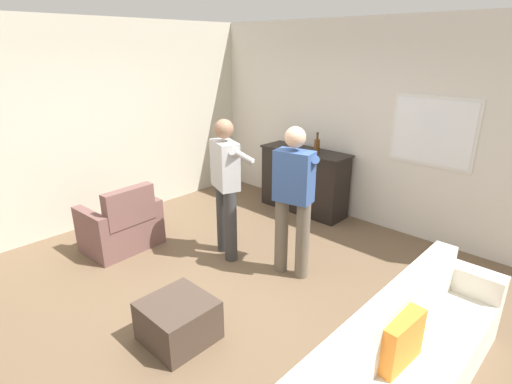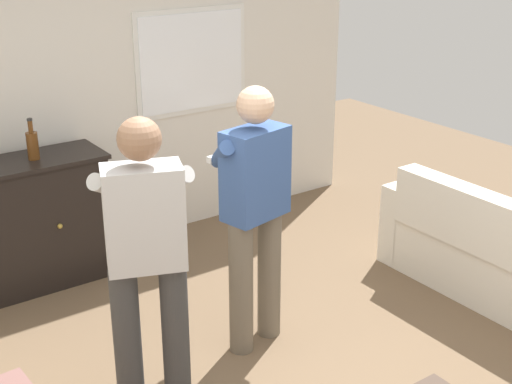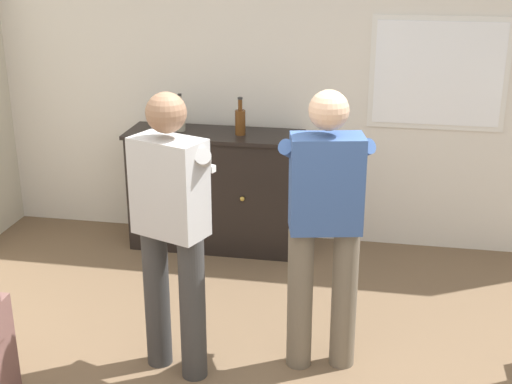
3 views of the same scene
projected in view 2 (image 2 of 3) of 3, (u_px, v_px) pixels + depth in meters
The scene contains 5 objects.
wall_back_with_window at pixel (78, 80), 5.43m from camera, with size 5.20×0.15×2.80m.
sideboard_cabinet at pixel (12, 228), 5.09m from camera, with size 1.40×0.49×0.97m.
bottle_wine_green at pixel (32, 144), 4.98m from camera, with size 0.08×0.08×0.30m.
person_standing_left at pixel (146, 255), 3.68m from camera, with size 0.52×0.52×1.68m.
person_standing_right at pixel (254, 207), 4.29m from camera, with size 0.55×0.51×1.68m.
Camera 2 is at (-1.96, -2.50, 2.59)m, focal length 50.00 mm.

